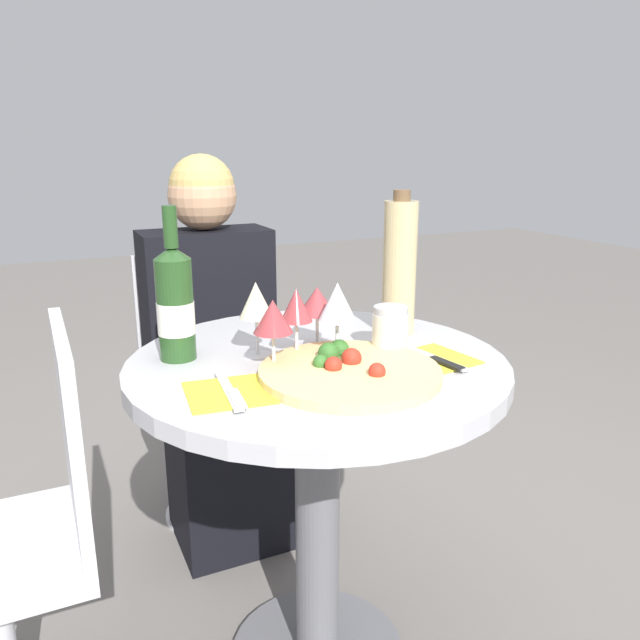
{
  "coord_description": "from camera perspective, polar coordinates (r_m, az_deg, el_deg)",
  "views": [
    {
      "loc": [
        -0.52,
        -1.12,
        1.2
      ],
      "look_at": [
        -0.02,
        -0.05,
        0.87
      ],
      "focal_mm": 35.0,
      "sensor_mm": 36.0,
      "label": 1
    }
  ],
  "objects": [
    {
      "name": "chair_behind_diner",
      "position": [
        2.1,
        -10.27,
        -6.32
      ],
      "size": [
        0.39,
        0.39,
        0.86
      ],
      "rotation": [
        0.0,
        0.0,
        3.14
      ],
      "color": "silver",
      "rests_on": "ground_plane"
    },
    {
      "name": "tall_carafe",
      "position": [
        1.46,
        7.28,
        4.79
      ],
      "size": [
        0.08,
        0.08,
        0.34
      ],
      "color": "tan",
      "rests_on": "dining_table"
    },
    {
      "name": "seated_diner",
      "position": [
        1.94,
        -9.41,
        -4.45
      ],
      "size": [
        0.38,
        0.41,
        1.17
      ],
      "rotation": [
        0.0,
        0.0,
        3.14
      ],
      "color": "black",
      "rests_on": "ground_plane"
    },
    {
      "name": "sugar_shaker",
      "position": [
        1.34,
        6.43,
        -0.92
      ],
      "size": [
        0.08,
        0.08,
        0.1
      ],
      "color": "silver",
      "rests_on": "dining_table"
    },
    {
      "name": "wine_glass_center",
      "position": [
        1.28,
        -2.18,
        1.18
      ],
      "size": [
        0.07,
        0.07,
        0.15
      ],
      "color": "silver",
      "rests_on": "dining_table"
    },
    {
      "name": "wine_glass_front_right",
      "position": [
        1.27,
        1.6,
        1.56
      ],
      "size": [
        0.08,
        0.08,
        0.17
      ],
      "color": "silver",
      "rests_on": "dining_table"
    },
    {
      "name": "pizza_large",
      "position": [
        1.21,
        2.64,
        -4.68
      ],
      "size": [
        0.35,
        0.35,
        0.05
      ],
      "color": "#E5C17F",
      "rests_on": "dining_table"
    },
    {
      "name": "wine_glass_back_right",
      "position": [
        1.36,
        -0.27,
        1.68
      ],
      "size": [
        0.08,
        0.08,
        0.14
      ],
      "color": "silver",
      "rests_on": "dining_table"
    },
    {
      "name": "dining_table",
      "position": [
        1.38,
        -0.25,
        -10.77
      ],
      "size": [
        0.8,
        0.8,
        0.77
      ],
      "color": "slate",
      "rests_on": "ground_plane"
    },
    {
      "name": "place_setting_right",
      "position": [
        1.32,
        10.34,
        -3.54
      ],
      "size": [
        0.17,
        0.19,
        0.01
      ],
      "color": "yellow",
      "rests_on": "dining_table"
    },
    {
      "name": "chair_empty_side",
      "position": [
        1.46,
        -25.66,
        -18.38
      ],
      "size": [
        0.39,
        0.39,
        0.86
      ],
      "rotation": [
        0.0,
        0.0,
        1.57
      ],
      "color": "silver",
      "rests_on": "ground_plane"
    },
    {
      "name": "wine_bottle",
      "position": [
        1.31,
        -13.1,
        1.45
      ],
      "size": [
        0.08,
        0.08,
        0.32
      ],
      "color": "#23471E",
      "rests_on": "dining_table"
    },
    {
      "name": "wine_glass_back_left",
      "position": [
        1.3,
        -5.87,
        1.68
      ],
      "size": [
        0.07,
        0.07,
        0.16
      ],
      "color": "silver",
      "rests_on": "dining_table"
    },
    {
      "name": "wine_glass_front_left",
      "position": [
        1.22,
        -4.32,
        0.18
      ],
      "size": [
        0.08,
        0.08,
        0.14
      ],
      "color": "silver",
      "rests_on": "dining_table"
    },
    {
      "name": "place_setting_left",
      "position": [
        1.14,
        -8.3,
        -6.61
      ],
      "size": [
        0.16,
        0.19,
        0.01
      ],
      "color": "yellow",
      "rests_on": "dining_table"
    }
  ]
}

